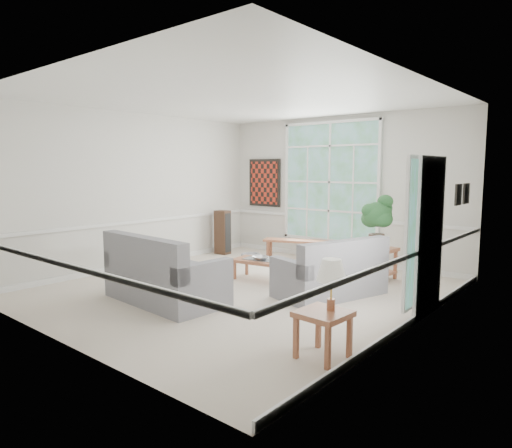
{
  "coord_description": "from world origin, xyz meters",
  "views": [
    {
      "loc": [
        4.76,
        -5.36,
        1.94
      ],
      "look_at": [
        0.1,
        0.2,
        1.05
      ],
      "focal_mm": 32.0,
      "sensor_mm": 36.0,
      "label": 1
    }
  ],
  "objects_px": {
    "end_table": "(378,263)",
    "coffee_table": "(261,270)",
    "loveseat_front": "(166,268)",
    "side_table": "(323,335)",
    "loveseat_right": "(330,266)"
  },
  "relations": [
    {
      "from": "side_table",
      "to": "end_table",
      "type": "bearing_deg",
      "value": 106.65
    },
    {
      "from": "end_table",
      "to": "side_table",
      "type": "relative_size",
      "value": 1.13
    },
    {
      "from": "loveseat_front",
      "to": "side_table",
      "type": "distance_m",
      "value": 2.86
    },
    {
      "from": "coffee_table",
      "to": "loveseat_right",
      "type": "bearing_deg",
      "value": -11.99
    },
    {
      "from": "loveseat_right",
      "to": "coffee_table",
      "type": "bearing_deg",
      "value": -165.41
    },
    {
      "from": "loveseat_right",
      "to": "side_table",
      "type": "xyz_separation_m",
      "value": [
        1.17,
        -2.08,
        -0.2
      ]
    },
    {
      "from": "end_table",
      "to": "side_table",
      "type": "distance_m",
      "value": 3.67
    },
    {
      "from": "loveseat_right",
      "to": "coffee_table",
      "type": "relative_size",
      "value": 1.73
    },
    {
      "from": "loveseat_right",
      "to": "coffee_table",
      "type": "height_order",
      "value": "loveseat_right"
    },
    {
      "from": "coffee_table",
      "to": "end_table",
      "type": "distance_m",
      "value": 2.05
    },
    {
      "from": "coffee_table",
      "to": "end_table",
      "type": "height_order",
      "value": "end_table"
    },
    {
      "from": "loveseat_front",
      "to": "coffee_table",
      "type": "xyz_separation_m",
      "value": [
        0.25,
        1.88,
        -0.32
      ]
    },
    {
      "from": "end_table",
      "to": "coffee_table",
      "type": "bearing_deg",
      "value": -138.28
    },
    {
      "from": "coffee_table",
      "to": "end_table",
      "type": "relative_size",
      "value": 1.72
    },
    {
      "from": "side_table",
      "to": "coffee_table",
      "type": "bearing_deg",
      "value": 140.2
    }
  ]
}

